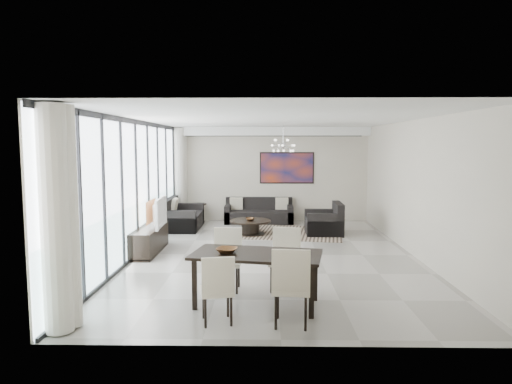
{
  "coord_description": "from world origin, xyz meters",
  "views": [
    {
      "loc": [
        -0.21,
        -9.68,
        2.38
      ],
      "look_at": [
        -0.4,
        1.1,
        1.25
      ],
      "focal_mm": 32.0,
      "sensor_mm": 36.0,
      "label": 1
    }
  ],
  "objects_px": {
    "sofa_main": "(259,214)",
    "television": "(156,213)",
    "dining_table": "(257,259)",
    "tv_console": "(149,240)",
    "coffee_table": "(250,226)"
  },
  "relations": [
    {
      "from": "coffee_table",
      "to": "television",
      "type": "relative_size",
      "value": 0.97
    },
    {
      "from": "television",
      "to": "dining_table",
      "type": "distance_m",
      "value": 4.05
    },
    {
      "from": "sofa_main",
      "to": "tv_console",
      "type": "distance_m",
      "value": 4.57
    },
    {
      "from": "sofa_main",
      "to": "tv_console",
      "type": "relative_size",
      "value": 1.15
    },
    {
      "from": "sofa_main",
      "to": "television",
      "type": "height_order",
      "value": "television"
    },
    {
      "from": "sofa_main",
      "to": "dining_table",
      "type": "bearing_deg",
      "value": -89.67
    },
    {
      "from": "television",
      "to": "dining_table",
      "type": "xyz_separation_m",
      "value": [
        2.28,
        -3.34,
        -0.18
      ]
    },
    {
      "from": "dining_table",
      "to": "tv_console",
      "type": "bearing_deg",
      "value": 126.67
    },
    {
      "from": "tv_console",
      "to": "dining_table",
      "type": "xyz_separation_m",
      "value": [
        2.44,
        -3.28,
        0.42
      ]
    },
    {
      "from": "tv_console",
      "to": "television",
      "type": "xyz_separation_m",
      "value": [
        0.16,
        0.06,
        0.6
      ]
    },
    {
      "from": "dining_table",
      "to": "television",
      "type": "bearing_deg",
      "value": 124.34
    },
    {
      "from": "tv_console",
      "to": "television",
      "type": "relative_size",
      "value": 1.6
    },
    {
      "from": "sofa_main",
      "to": "tv_console",
      "type": "height_order",
      "value": "sofa_main"
    },
    {
      "from": "coffee_table",
      "to": "television",
      "type": "bearing_deg",
      "value": -135.71
    },
    {
      "from": "coffee_table",
      "to": "dining_table",
      "type": "relative_size",
      "value": 0.54
    }
  ]
}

